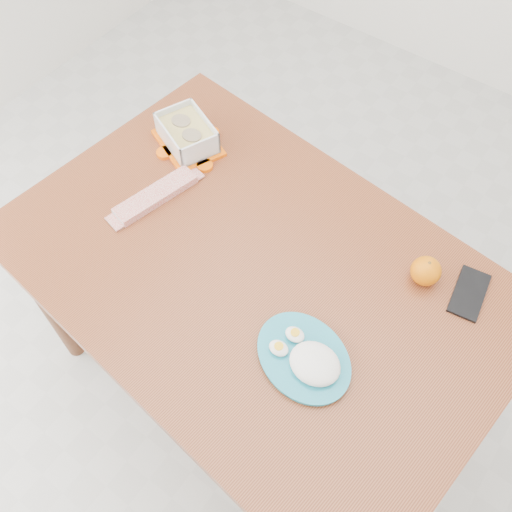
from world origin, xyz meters
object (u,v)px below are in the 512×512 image
Objects in this scene: orange_fruit at (426,271)px; smartphone at (469,293)px; dining_table at (256,288)px; food_container at (187,134)px; rice_plate at (307,358)px.

orange_fruit reaches higher than smartphone.
smartphone is at bearing 14.10° from orange_fruit.
dining_table is 5.74× the size of food_container.
rice_plate is at bearing -6.06° from food_container.
food_container is 1.65× the size of smartphone.
dining_table is 0.29m from rice_plate.
rice_plate is (0.64, -0.36, -0.02)m from food_container.
orange_fruit is 0.36m from rice_plate.
dining_table is 0.52m from smartphone.
smartphone is at bearing 77.13° from rice_plate.
food_container reaches higher than rice_plate.
dining_table is 0.48m from food_container.
dining_table is 4.58× the size of rice_plate.
dining_table is at bearing 168.36° from rice_plate.
rice_plate is 0.43m from smartphone.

